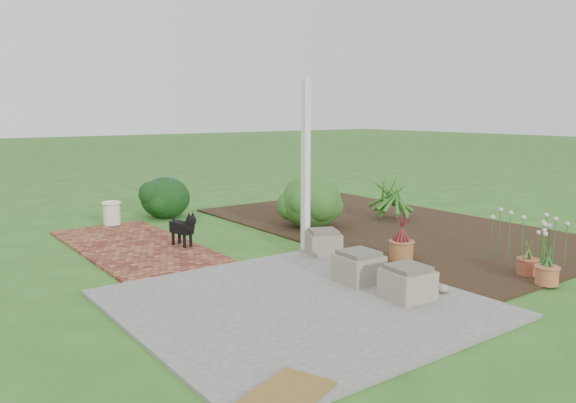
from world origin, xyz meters
TOP-DOWN VIEW (x-y plane):
  - ground at (0.00, 0.00)m, footprint 80.00×80.00m
  - concrete_patio at (-1.25, -1.75)m, footprint 3.50×3.50m
  - brick_path at (-1.70, 1.75)m, footprint 1.60×3.50m
  - garden_bed at (2.50, 0.50)m, footprint 4.00×7.00m
  - veranda_post at (0.30, 0.10)m, footprint 0.10×0.10m
  - stone_trough_near at (-0.22, -2.36)m, footprint 0.51×0.51m
  - stone_trough_mid at (-0.22, -1.60)m, footprint 0.49×0.49m
  - stone_trough_far at (0.28, -0.34)m, footprint 0.59×0.59m
  - coir_doormat at (-2.53, -3.29)m, footprint 0.83×0.68m
  - black_dog at (-1.13, 1.23)m, footprint 0.25×0.57m
  - cream_ceramic_urn at (-1.44, 3.48)m, footprint 0.34×0.34m
  - evergreen_shrub at (1.32, 1.24)m, footprint 1.27×1.27m
  - agapanthus_clump_back at (3.00, 0.94)m, footprint 1.19×1.19m
  - agapanthus_clump_front at (1.88, 2.27)m, footprint 1.16×1.16m
  - pink_flower_patch at (2.18, -2.24)m, footprint 1.19×1.19m
  - terracotta_pot_bronze at (0.96, -1.20)m, footprint 0.33×0.33m
  - terracotta_pot_small_left at (1.69, -2.62)m, footprint 0.32×0.32m
  - terracotta_pot_small_right at (1.50, -2.98)m, footprint 0.33×0.33m
  - purple_flowering_bush at (-0.29, 3.75)m, footprint 1.07×1.07m

SIDE VIEW (x-z plane):
  - ground at x=0.00m, z-range 0.00..0.00m
  - garden_bed at x=2.50m, z-range 0.00..0.03m
  - concrete_patio at x=-1.25m, z-range 0.00..0.04m
  - brick_path at x=-1.70m, z-range 0.00..0.04m
  - coir_doormat at x=-2.53m, z-range 0.04..0.06m
  - terracotta_pot_small_left at x=1.69m, z-range 0.03..0.23m
  - terracotta_pot_small_right at x=1.50m, z-range 0.03..0.25m
  - terracotta_pot_bronze at x=0.96m, z-range 0.03..0.29m
  - stone_trough_far at x=0.28m, z-range 0.04..0.34m
  - stone_trough_near at x=-0.22m, z-range 0.04..0.35m
  - stone_trough_mid at x=-0.22m, z-range 0.04..0.36m
  - cream_ceramic_urn at x=-1.44m, z-range 0.04..0.44m
  - black_dog at x=-1.13m, z-range 0.09..0.58m
  - pink_flower_patch at x=2.18m, z-range 0.03..0.72m
  - purple_flowering_bush at x=-0.29m, z-range 0.00..0.80m
  - agapanthus_clump_front at x=1.88m, z-range 0.03..0.86m
  - evergreen_shrub at x=1.32m, z-range 0.03..0.94m
  - agapanthus_clump_back at x=3.00m, z-range 0.03..1.02m
  - veranda_post at x=0.30m, z-range 0.00..2.50m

